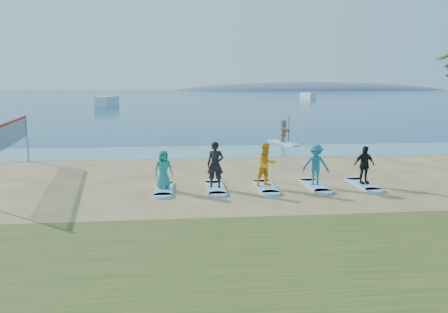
{
  "coord_description": "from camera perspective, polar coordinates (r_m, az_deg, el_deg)",
  "views": [
    {
      "loc": [
        -2.94,
        -16.04,
        4.1
      ],
      "look_at": [
        -1.11,
        2.0,
        1.1
      ],
      "focal_mm": 35.0,
      "sensor_mm": 36.0,
      "label": 1
    }
  ],
  "objects": [
    {
      "name": "boat_offshore_b",
      "position": [
        132.73,
        10.89,
        7.46
      ],
      "size": [
        3.62,
        6.03,
        1.72
      ],
      "primitive_type": "cube",
      "rotation": [
        0.0,
        0.0,
        0.29
      ],
      "color": "silver",
      "rests_on": "ground"
    },
    {
      "name": "surfboard_2",
      "position": [
        17.62,
        5.48,
        -3.95
      ],
      "size": [
        0.7,
        2.2,
        0.09
      ],
      "primitive_type": "cube",
      "color": "#98C7EC",
      "rests_on": "ground"
    },
    {
      "name": "ocean",
      "position": [
        176.11,
        -4.9,
        8.03
      ],
      "size": [
        600.0,
        600.0,
        0.0
      ],
      "primitive_type": "plane",
      "color": "navy",
      "rests_on": "ground"
    },
    {
      "name": "paddleboarder",
      "position": [
        30.75,
        7.81,
        3.32
      ],
      "size": [
        0.69,
        1.49,
        1.54
      ],
      "primitive_type": "imported",
      "rotation": [
        0.0,
        0.0,
        1.74
      ],
      "color": "tan",
      "rests_on": "paddleboard"
    },
    {
      "name": "student_1",
      "position": [
        17.15,
        -1.14,
        -1.05
      ],
      "size": [
        0.74,
        0.58,
        1.8
      ],
      "primitive_type": "imported",
      "rotation": [
        0.0,
        0.0,
        -0.24
      ],
      "color": "black",
      "rests_on": "surfboard_1"
    },
    {
      "name": "student_0",
      "position": [
        17.14,
        -7.92,
        -1.66
      ],
      "size": [
        0.86,
        0.71,
        1.5
      ],
      "primitive_type": "imported",
      "rotation": [
        0.0,
        0.0,
        0.36
      ],
      "color": "teal",
      "rests_on": "surfboard_0"
    },
    {
      "name": "surfboard_1",
      "position": [
        17.35,
        -1.13,
        -4.13
      ],
      "size": [
        0.7,
        2.2,
        0.09
      ],
      "primitive_type": "cube",
      "color": "#98C7EC",
      "rests_on": "ground"
    },
    {
      "name": "surfboard_3",
      "position": [
        18.13,
        11.8,
        -3.74
      ],
      "size": [
        0.7,
        2.2,
        0.09
      ],
      "primitive_type": "cube",
      "color": "#98C7EC",
      "rests_on": "ground"
    },
    {
      "name": "boat_offshore_a",
      "position": [
        85.12,
        -14.99,
        6.32
      ],
      "size": [
        3.38,
        8.31,
        1.91
      ],
      "primitive_type": "cube",
      "rotation": [
        0.0,
        0.0,
        -0.14
      ],
      "color": "silver",
      "rests_on": "ground"
    },
    {
      "name": "student_4",
      "position": [
        18.67,
        17.84,
        -1.04
      ],
      "size": [
        0.95,
        0.51,
        1.55
      ],
      "primitive_type": "imported",
      "rotation": [
        0.0,
        0.0,
        0.15
      ],
      "color": "black",
      "rests_on": "surfboard_4"
    },
    {
      "name": "shallow_water",
      "position": [
        27.02,
        0.51,
        0.68
      ],
      "size": [
        600.0,
        600.0,
        0.0
      ],
      "primitive_type": "plane",
      "color": "teal",
      "rests_on": "ground"
    },
    {
      "name": "surfboard_4",
      "position": [
        18.83,
        17.71,
        -3.49
      ],
      "size": [
        0.7,
        2.2,
        0.09
      ],
      "primitive_type": "cube",
      "color": "#98C7EC",
      "rests_on": "ground"
    },
    {
      "name": "student_3",
      "position": [
        17.95,
        11.89,
        -1.04
      ],
      "size": [
        1.2,
        0.92,
        1.64
      ],
      "primitive_type": "imported",
      "rotation": [
        0.0,
        0.0,
        -0.33
      ],
      "color": "#1D6E90",
      "rests_on": "surfboard_3"
    },
    {
      "name": "island_ridge",
      "position": [
        330.9,
        11.53,
        8.5
      ],
      "size": [
        220.0,
        56.0,
        18.0
      ],
      "primitive_type": "ellipsoid",
      "color": "slate",
      "rests_on": "ground"
    },
    {
      "name": "ground",
      "position": [
        16.82,
        4.46,
        -4.75
      ],
      "size": [
        600.0,
        600.0,
        0.0
      ],
      "primitive_type": "plane",
      "color": "tan",
      "rests_on": "ground"
    },
    {
      "name": "paddleboard",
      "position": [
        30.85,
        7.78,
        1.78
      ],
      "size": [
        1.82,
        3.03,
        0.12
      ],
      "primitive_type": "cube",
      "rotation": [
        0.0,
        0.0,
        0.4
      ],
      "color": "silver",
      "rests_on": "ground"
    },
    {
      "name": "surfboard_0",
      "position": [
        17.31,
        -7.86,
        -4.25
      ],
      "size": [
        0.7,
        2.2,
        0.09
      ],
      "primitive_type": "cube",
      "color": "#98C7EC",
      "rests_on": "ground"
    },
    {
      "name": "student_2",
      "position": [
        17.44,
        5.53,
        -1.04
      ],
      "size": [
        1.01,
        0.89,
        1.73
      ],
      "primitive_type": "imported",
      "rotation": [
        0.0,
        0.0,
        0.33
      ],
      "color": "#FFA51A",
      "rests_on": "surfboard_2"
    },
    {
      "name": "volleyball_net",
      "position": [
        21.13,
        -26.48,
        2.44
      ],
      "size": [
        1.45,
        8.99,
        2.5
      ],
      "rotation": [
        0.0,
        0.0,
        0.15
      ],
      "color": "gray",
      "rests_on": "ground"
    }
  ]
}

